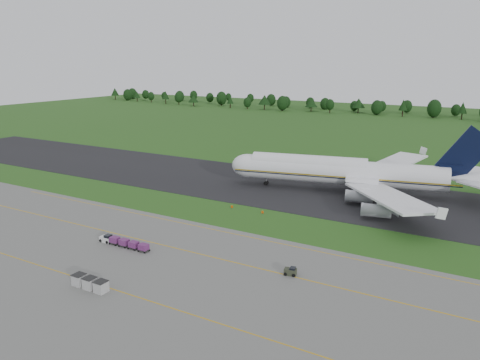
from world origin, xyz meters
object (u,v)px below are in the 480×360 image
Objects in this scene: aircraft at (347,172)px; uld_row at (90,283)px; baggage_train at (123,242)px; utility_cart at (290,272)px; edge_markers at (247,209)px.

aircraft reaches higher than uld_row.
utility_cart is (32.80, 4.62, -0.23)m from baggage_train.
baggage_train is 1.78× the size of uld_row.
edge_markers is at bearing 87.28° from uld_row.
aircraft is 31.95× the size of utility_cart.
uld_row is (-25.15, -19.95, 0.38)m from utility_cart.
baggage_train reaches higher than edge_markers.
edge_markers is at bearing 130.92° from utility_cart.
aircraft reaches higher than edge_markers.
baggage_train is 17.13m from uld_row.
aircraft is 7.83× the size of edge_markers.
aircraft is at bearing 61.17° from edge_markers.
aircraft is at bearing 98.00° from utility_cart.
edge_markers is at bearing -118.83° from aircraft.
baggage_train is at bearing -171.98° from utility_cart.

